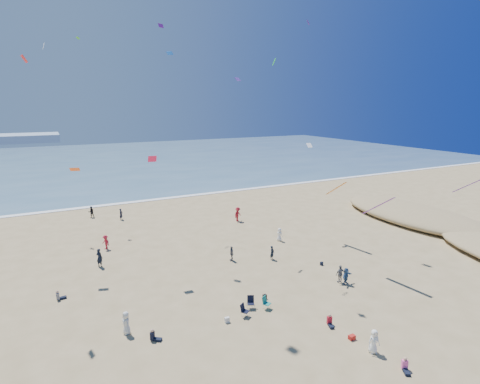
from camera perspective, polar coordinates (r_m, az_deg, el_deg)
ocean at (r=111.56m, az=-21.92°, el=4.27°), size 220.00×100.00×0.06m
surf_line at (r=62.76m, az=-17.33°, el=-1.64°), size 220.00×1.20×0.08m
standing_flyers at (r=35.72m, az=-1.97°, el=-10.91°), size 23.12×49.98×1.94m
seated_group at (r=26.60m, az=1.81°, el=-21.13°), size 18.99×20.78×0.84m
chair_cluster at (r=29.77m, az=2.21°, el=-16.89°), size 2.83×1.62×1.00m
white_tote at (r=28.66m, az=-1.98°, el=-18.89°), size 0.35×0.20×0.40m
black_backpack at (r=31.62m, az=3.79°, el=-15.63°), size 0.30×0.22×0.38m
cooler at (r=28.01m, az=16.69°, el=-20.44°), size 0.45×0.30×0.30m
navy_bag at (r=38.31m, az=12.33°, el=-10.60°), size 0.28×0.18×0.34m
kites_aloft at (r=34.91m, az=5.37°, el=11.95°), size 44.48×44.57×29.98m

